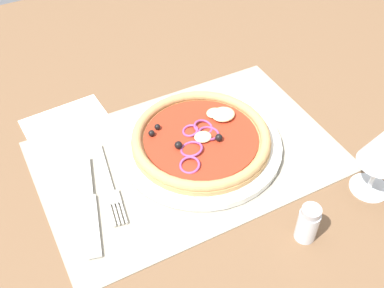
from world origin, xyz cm
name	(u,v)px	position (x,y,z in cm)	size (l,w,h in cm)	color
ground_plane	(188,161)	(0.00, 0.00, -1.20)	(190.00, 140.00, 2.40)	brown
placemat	(188,155)	(0.00, 0.00, 0.20)	(51.29, 33.92, 0.40)	gray
plate	(201,145)	(-2.94, -0.52, 1.01)	(28.65, 28.65, 1.23)	silver
pizza	(201,138)	(-3.00, -0.56, 2.71)	(24.60, 24.60, 2.65)	tan
fork	(110,187)	(14.72, 0.79, 0.62)	(4.21, 18.02, 0.44)	silver
knife	(90,205)	(18.86, 2.84, 0.65)	(6.70, 19.76, 0.62)	silver
napkin	(70,128)	(16.31, -16.58, 0.18)	(15.48, 13.93, 0.36)	silver
pepper_shaker	(308,223)	(-8.01, 23.04, 3.25)	(3.20, 3.20, 6.70)	silver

